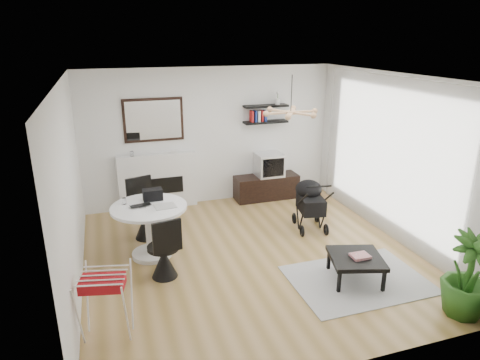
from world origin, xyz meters
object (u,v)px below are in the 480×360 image
object	(u,v)px
tv_console	(266,187)
crt_tv	(269,165)
potted_plant	(468,276)
coffee_table	(356,259)
stroller	(310,206)
drying_rack	(106,304)
dining_table	(150,223)
fireplace	(157,175)

from	to	relation	value
tv_console	crt_tv	xyz separation A→B (m)	(0.05, -0.00, 0.48)
potted_plant	coffee_table	bearing A→B (deg)	128.01
stroller	drying_rack	bearing A→B (deg)	-140.32
drying_rack	coffee_table	world-z (taller)	drying_rack
tv_console	dining_table	xyz separation A→B (m)	(-2.59, -1.77, 0.30)
tv_console	stroller	size ratio (longest dim) A/B	1.39
tv_console	stroller	bearing A→B (deg)	-82.90
dining_table	stroller	distance (m)	2.80
fireplace	drying_rack	distance (m)	3.85
drying_rack	coffee_table	distance (m)	3.30
drying_rack	potted_plant	bearing A→B (deg)	0.42
dining_table	coffee_table	size ratio (longest dim) A/B	1.32
tv_console	stroller	xyz separation A→B (m)	(0.20, -1.58, 0.16)
fireplace	potted_plant	distance (m)	5.52
drying_rack	potted_plant	distance (m)	4.24
fireplace	dining_table	bearing A→B (deg)	-101.17
dining_table	drying_rack	distance (m)	1.89
tv_console	coffee_table	distance (m)	3.36
tv_console	dining_table	world-z (taller)	dining_table
crt_tv	dining_table	world-z (taller)	crt_tv
stroller	potted_plant	bearing A→B (deg)	-66.47
coffee_table	tv_console	bearing A→B (deg)	90.14
dining_table	drying_rack	size ratio (longest dim) A/B	1.41
crt_tv	potted_plant	bearing A→B (deg)	-79.85
stroller	coffee_table	xyz separation A→B (m)	(-0.19, -1.77, -0.08)
dining_table	stroller	size ratio (longest dim) A/B	1.20
fireplace	crt_tv	bearing A→B (deg)	-4.24
fireplace	crt_tv	distance (m)	2.27
dining_table	coffee_table	bearing A→B (deg)	-31.41
dining_table	drying_rack	world-z (taller)	dining_table
fireplace	tv_console	size ratio (longest dim) A/B	1.63
dining_table	potted_plant	xyz separation A→B (m)	(3.44, -2.66, -0.02)
dining_table	coffee_table	xyz separation A→B (m)	(2.60, -1.59, -0.22)
dining_table	potted_plant	size ratio (longest dim) A/B	1.07
coffee_table	potted_plant	size ratio (longest dim) A/B	0.81
dining_table	stroller	world-z (taller)	stroller
stroller	coffee_table	size ratio (longest dim) A/B	1.10
drying_rack	stroller	bearing A→B (deg)	41.84
crt_tv	potted_plant	distance (m)	4.50
potted_plant	fireplace	bearing A→B (deg)	123.64
crt_tv	dining_table	bearing A→B (deg)	-146.29
tv_console	coffee_table	bearing A→B (deg)	-89.86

